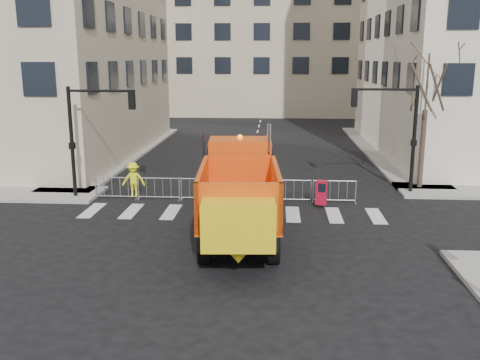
# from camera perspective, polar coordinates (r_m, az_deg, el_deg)

# --- Properties ---
(ground) EXTENTS (120.00, 120.00, 0.00)m
(ground) POSITION_cam_1_polar(r_m,az_deg,el_deg) (18.45, -1.73, -8.43)
(ground) COLOR black
(ground) RESTS_ON ground
(sidewalk_back) EXTENTS (64.00, 5.00, 0.15)m
(sidewalk_back) POSITION_cam_1_polar(r_m,az_deg,el_deg) (26.50, 0.06, -1.56)
(sidewalk_back) COLOR gray
(sidewalk_back) RESTS_ON ground
(building_far) EXTENTS (30.00, 18.00, 24.00)m
(building_far) POSITION_cam_1_polar(r_m,az_deg,el_deg) (69.31, 2.59, 17.36)
(building_far) COLOR #B6A98B
(building_far) RESTS_ON ground
(traffic_light_left) EXTENTS (0.18, 0.18, 5.40)m
(traffic_light_left) POSITION_cam_1_polar(r_m,az_deg,el_deg) (26.75, -17.49, 3.72)
(traffic_light_left) COLOR black
(traffic_light_left) RESTS_ON ground
(traffic_light_right) EXTENTS (0.18, 0.18, 5.40)m
(traffic_light_right) POSITION_cam_1_polar(r_m,az_deg,el_deg) (27.74, 18.06, 3.99)
(traffic_light_right) COLOR black
(traffic_light_right) RESTS_ON ground
(crowd_barriers) EXTENTS (12.60, 0.60, 1.10)m
(crowd_barriers) POSITION_cam_1_polar(r_m,az_deg,el_deg) (25.57, -1.75, -1.01)
(crowd_barriers) COLOR #9EA0A5
(crowd_barriers) RESTS_ON ground
(street_tree) EXTENTS (3.00, 3.00, 7.50)m
(street_tree) POSITION_cam_1_polar(r_m,az_deg,el_deg) (28.74, 19.09, 6.33)
(street_tree) COLOR #382B21
(street_tree) RESTS_ON ground
(plow_truck) EXTENTS (3.70, 10.88, 4.16)m
(plow_truck) POSITION_cam_1_polar(r_m,az_deg,el_deg) (20.02, -0.04, -1.14)
(plow_truck) COLOR black
(plow_truck) RESTS_ON ground
(cop_a) EXTENTS (0.84, 0.67, 2.00)m
(cop_a) POSITION_cam_1_polar(r_m,az_deg,el_deg) (24.82, -0.16, -0.37)
(cop_a) COLOR black
(cop_a) RESTS_ON ground
(cop_b) EXTENTS (1.05, 0.88, 1.91)m
(cop_b) POSITION_cam_1_polar(r_m,az_deg,el_deg) (24.98, -3.52, -0.41)
(cop_b) COLOR black
(cop_b) RESTS_ON ground
(cop_c) EXTENTS (1.15, 1.03, 1.87)m
(cop_c) POSITION_cam_1_polar(r_m,az_deg,el_deg) (24.78, 2.86, -0.55)
(cop_c) COLOR black
(cop_c) RESTS_ON ground
(worker) EXTENTS (1.15, 0.75, 1.68)m
(worker) POSITION_cam_1_polar(r_m,az_deg,el_deg) (26.15, -11.29, 0.05)
(worker) COLOR #ECF71D
(worker) RESTS_ON sidewalk_back
(newspaper_box) EXTENTS (0.56, 0.53, 1.10)m
(newspaper_box) POSITION_cam_1_polar(r_m,az_deg,el_deg) (24.65, 8.67, -1.33)
(newspaper_box) COLOR #B40D29
(newspaper_box) RESTS_ON sidewalk_back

